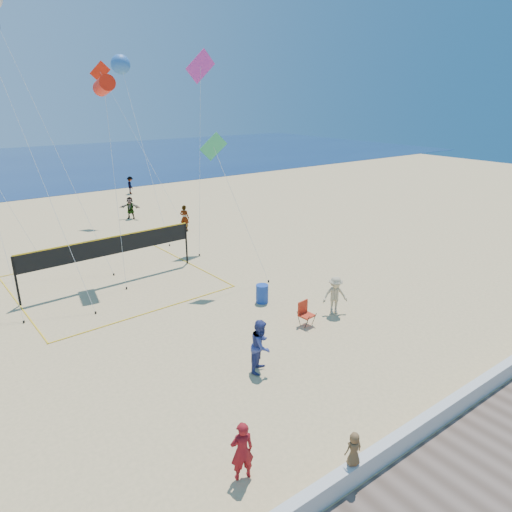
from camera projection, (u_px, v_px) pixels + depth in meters
ground at (282, 414)px, 13.55m from camera, size 120.00×120.00×0.00m
seawall at (360, 469)px, 11.17m from camera, size 32.00×0.30×0.60m
woman at (242, 451)px, 11.03m from camera, size 0.67×0.53×1.63m
toddler at (354, 449)px, 10.78m from camera, size 0.49×0.38×0.89m
bystander_a at (261, 346)px, 15.44m from camera, size 1.16×1.11×1.89m
bystander_b at (335, 295)px, 19.59m from camera, size 1.26×1.05×1.69m
far_person_1 at (130, 208)px, 34.98m from camera, size 1.53×1.38×1.70m
far_person_2 at (185, 218)px, 31.85m from camera, size 0.74×0.79×1.81m
far_person_4 at (130, 185)px, 44.01m from camera, size 0.77×1.16×1.67m
camp_chair at (305, 312)px, 18.67m from camera, size 0.61×0.74×1.15m
trash_barrel at (262, 294)px, 20.79m from camera, size 0.60×0.60×0.85m
volleyball_net at (110, 252)px, 22.67m from camera, size 9.35×9.21×2.39m
kite_2 at (104, 86)px, 21.49m from camera, size 1.28×3.40×9.90m
kite_4 at (218, 157)px, 21.12m from camera, size 2.77×1.80×7.41m
kite_5 at (200, 74)px, 26.61m from camera, size 3.04×2.72×11.57m
kite_7 at (121, 65)px, 30.04m from camera, size 1.66×7.07×11.56m
kite_9 at (107, 84)px, 32.14m from camera, size 3.29×7.32×11.31m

